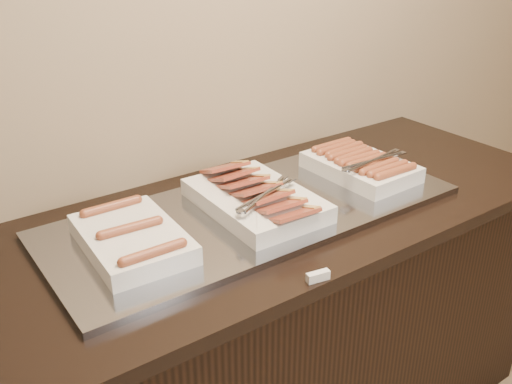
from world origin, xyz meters
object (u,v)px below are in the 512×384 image
counter (258,335)px  warming_tray (255,211)px  dish_center (256,198)px  dish_left (132,238)px  dish_right (361,165)px

counter → warming_tray: bearing=180.0°
dish_center → counter: bearing=16.1°
warming_tray → dish_center: 0.04m
warming_tray → dish_center: bearing=-76.3°
warming_tray → dish_center: (0.00, -0.00, 0.04)m
counter → dish_left: (-0.39, 0.00, 0.50)m
counter → warming_tray: size_ratio=1.72×
dish_left → dish_right: size_ratio=1.00×
dish_center → dish_right: 0.42m
counter → dish_left: bearing=180.0°
dish_left → dish_right: (0.80, -0.00, 0.01)m
warming_tray → counter: bearing=0.0°
dish_right → counter: bearing=178.0°
counter → warming_tray: (-0.01, 0.00, 0.46)m
counter → dish_center: size_ratio=4.82×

